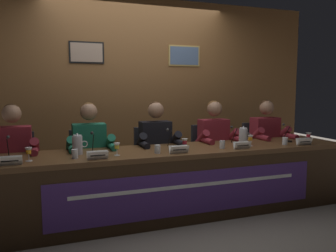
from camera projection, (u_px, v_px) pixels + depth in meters
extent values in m
plane|color=#70665B|center=(168.00, 214.00, 3.76)|extent=(12.00, 12.00, 0.00)
cube|color=brown|center=(137.00, 93.00, 4.81)|extent=(5.37, 0.12, 2.60)
cube|color=black|center=(87.00, 53.00, 4.45)|extent=(0.45, 0.02, 0.28)
cube|color=gray|center=(87.00, 52.00, 4.44)|extent=(0.41, 0.01, 0.24)
cube|color=tan|center=(184.00, 56.00, 4.92)|extent=(0.48, 0.02, 0.29)
cube|color=slate|center=(184.00, 56.00, 4.91)|extent=(0.44, 0.01, 0.25)
cube|color=brown|center=(168.00, 151.00, 3.68)|extent=(4.17, 0.75, 0.05)
cube|color=#342112|center=(180.00, 194.00, 3.39)|extent=(4.11, 0.04, 0.67)
cube|color=#342112|center=(317.00, 169.00, 4.42)|extent=(0.08, 0.67, 0.67)
cube|color=#4C2D7A|center=(192.00, 193.00, 3.42)|extent=(2.82, 0.01, 0.43)
cube|color=white|center=(193.00, 186.00, 3.40)|extent=(2.40, 0.00, 0.04)
cylinder|color=black|center=(17.00, 216.00, 3.68)|extent=(0.44, 0.44, 0.02)
cylinder|color=black|center=(16.00, 197.00, 3.65)|extent=(0.05, 0.05, 0.40)
cube|color=#232328|center=(15.00, 177.00, 3.63)|extent=(0.44, 0.44, 0.03)
cube|color=#232328|center=(16.00, 152.00, 3.79)|extent=(0.40, 0.05, 0.44)
cylinder|color=black|center=(2.00, 209.00, 3.29)|extent=(0.10, 0.10, 0.45)
cylinder|color=black|center=(25.00, 206.00, 3.36)|extent=(0.10, 0.10, 0.45)
cylinder|color=black|center=(2.00, 177.00, 3.40)|extent=(0.13, 0.34, 0.13)
cylinder|color=black|center=(24.00, 175.00, 3.47)|extent=(0.13, 0.34, 0.13)
cube|color=maroon|center=(14.00, 149.00, 3.57)|extent=(0.36, 0.20, 0.48)
sphere|color=#8E664C|center=(12.00, 114.00, 3.51)|extent=(0.19, 0.19, 0.19)
sphere|color=#331E0F|center=(12.00, 112.00, 3.52)|extent=(0.17, 0.17, 0.17)
cylinder|color=maroon|center=(35.00, 148.00, 3.54)|extent=(0.09, 0.30, 0.25)
cylinder|color=maroon|center=(35.00, 151.00, 3.40)|extent=(0.07, 0.24, 0.07)
cube|color=white|center=(10.00, 161.00, 2.90)|extent=(0.19, 0.03, 0.08)
cube|color=white|center=(10.00, 160.00, 2.93)|extent=(0.19, 0.03, 0.08)
cube|color=black|center=(10.00, 161.00, 2.89)|extent=(0.14, 0.01, 0.01)
cylinder|color=white|center=(29.00, 161.00, 3.08)|extent=(0.06, 0.06, 0.00)
cylinder|color=white|center=(29.00, 158.00, 3.08)|extent=(0.01, 0.01, 0.05)
cone|color=white|center=(29.00, 151.00, 3.07)|extent=(0.06, 0.06, 0.06)
cylinder|color=orange|center=(29.00, 152.00, 3.07)|extent=(0.04, 0.04, 0.04)
cylinder|color=black|center=(8.00, 160.00, 3.09)|extent=(0.06, 0.06, 0.02)
cylinder|color=black|center=(8.00, 148.00, 3.14)|extent=(0.01, 0.13, 0.18)
sphere|color=#2D2D2D|center=(8.00, 137.00, 3.19)|extent=(0.03, 0.03, 0.03)
cylinder|color=black|center=(91.00, 207.00, 3.94)|extent=(0.44, 0.44, 0.02)
cylinder|color=black|center=(90.00, 189.00, 3.92)|extent=(0.05, 0.05, 0.40)
cube|color=#232328|center=(90.00, 171.00, 3.89)|extent=(0.44, 0.44, 0.03)
cube|color=#232328|center=(87.00, 148.00, 4.05)|extent=(0.40, 0.05, 0.44)
cylinder|color=black|center=(85.00, 200.00, 3.56)|extent=(0.10, 0.10, 0.45)
cylinder|color=black|center=(104.00, 197.00, 3.62)|extent=(0.10, 0.10, 0.45)
cylinder|color=black|center=(82.00, 170.00, 3.67)|extent=(0.13, 0.34, 0.13)
cylinder|color=black|center=(101.00, 169.00, 3.73)|extent=(0.13, 0.34, 0.13)
cube|color=#196047|center=(89.00, 145.00, 3.83)|extent=(0.36, 0.20, 0.48)
sphere|color=#8E664C|center=(89.00, 112.00, 3.77)|extent=(0.19, 0.19, 0.19)
sphere|color=#593819|center=(88.00, 110.00, 3.78)|extent=(0.17, 0.17, 0.17)
cylinder|color=#196047|center=(70.00, 146.00, 3.66)|extent=(0.09, 0.30, 0.25)
cylinder|color=#196047|center=(110.00, 144.00, 3.81)|extent=(0.09, 0.30, 0.25)
cylinder|color=#196047|center=(72.00, 149.00, 3.52)|extent=(0.07, 0.24, 0.07)
cylinder|color=#196047|center=(112.00, 147.00, 3.66)|extent=(0.07, 0.24, 0.07)
cube|color=white|center=(98.00, 155.00, 3.14)|extent=(0.19, 0.03, 0.08)
cube|color=white|center=(97.00, 155.00, 3.17)|extent=(0.19, 0.03, 0.08)
cube|color=black|center=(98.00, 156.00, 3.13)|extent=(0.13, 0.01, 0.01)
cylinder|color=white|center=(117.00, 155.00, 3.34)|extent=(0.06, 0.06, 0.00)
cylinder|color=white|center=(117.00, 152.00, 3.34)|extent=(0.01, 0.01, 0.05)
cone|color=white|center=(117.00, 146.00, 3.33)|extent=(0.06, 0.06, 0.06)
cylinder|color=yellow|center=(117.00, 147.00, 3.33)|extent=(0.04, 0.04, 0.04)
cylinder|color=silver|center=(75.00, 154.00, 3.20)|extent=(0.06, 0.06, 0.08)
cylinder|color=silver|center=(75.00, 156.00, 3.20)|extent=(0.05, 0.05, 0.05)
cylinder|color=black|center=(94.00, 154.00, 3.38)|extent=(0.06, 0.06, 0.02)
cylinder|color=black|center=(93.00, 143.00, 3.43)|extent=(0.01, 0.13, 0.18)
sphere|color=#2D2D2D|center=(92.00, 133.00, 3.48)|extent=(0.03, 0.03, 0.03)
cylinder|color=black|center=(155.00, 200.00, 4.20)|extent=(0.44, 0.44, 0.02)
cylinder|color=black|center=(155.00, 183.00, 4.18)|extent=(0.05, 0.05, 0.40)
cube|color=#232328|center=(155.00, 166.00, 4.16)|extent=(0.44, 0.44, 0.03)
cube|color=#232328|center=(150.00, 144.00, 4.32)|extent=(0.40, 0.05, 0.44)
cylinder|color=black|center=(156.00, 192.00, 3.82)|extent=(0.10, 0.10, 0.45)
cylinder|color=black|center=(173.00, 190.00, 3.89)|extent=(0.10, 0.10, 0.45)
cylinder|color=black|center=(152.00, 165.00, 3.93)|extent=(0.13, 0.34, 0.13)
cylinder|color=black|center=(168.00, 163.00, 4.00)|extent=(0.13, 0.34, 0.13)
cube|color=black|center=(155.00, 141.00, 4.09)|extent=(0.36, 0.20, 0.48)
sphere|color=#8E664C|center=(156.00, 110.00, 4.03)|extent=(0.19, 0.19, 0.19)
sphere|color=#331E0F|center=(155.00, 109.00, 4.05)|extent=(0.17, 0.17, 0.17)
cylinder|color=black|center=(141.00, 142.00, 3.93)|extent=(0.09, 0.30, 0.25)
cylinder|color=black|center=(175.00, 140.00, 4.07)|extent=(0.09, 0.30, 0.25)
cylinder|color=black|center=(144.00, 145.00, 3.78)|extent=(0.07, 0.24, 0.07)
cylinder|color=black|center=(180.00, 143.00, 3.92)|extent=(0.07, 0.24, 0.07)
cube|color=white|center=(180.00, 150.00, 3.42)|extent=(0.20, 0.03, 0.08)
cube|color=white|center=(178.00, 149.00, 3.46)|extent=(0.20, 0.03, 0.08)
cube|color=black|center=(180.00, 150.00, 3.42)|extent=(0.14, 0.01, 0.01)
cylinder|color=white|center=(185.00, 150.00, 3.61)|extent=(0.06, 0.06, 0.00)
cylinder|color=white|center=(185.00, 147.00, 3.61)|extent=(0.01, 0.01, 0.05)
cone|color=white|center=(185.00, 142.00, 3.60)|extent=(0.06, 0.06, 0.06)
cylinder|color=#B21E2D|center=(185.00, 142.00, 3.60)|extent=(0.04, 0.04, 0.04)
cylinder|color=silver|center=(157.00, 149.00, 3.44)|extent=(0.06, 0.06, 0.08)
cylinder|color=silver|center=(157.00, 151.00, 3.45)|extent=(0.05, 0.05, 0.05)
cylinder|color=black|center=(172.00, 149.00, 3.64)|extent=(0.06, 0.06, 0.02)
cylinder|color=black|center=(170.00, 139.00, 3.68)|extent=(0.01, 0.13, 0.18)
sphere|color=#2D2D2D|center=(168.00, 130.00, 3.73)|extent=(0.03, 0.03, 0.03)
cylinder|color=black|center=(211.00, 193.00, 4.47)|extent=(0.44, 0.44, 0.02)
cylinder|color=black|center=(212.00, 177.00, 4.44)|extent=(0.05, 0.05, 0.40)
cube|color=#232328|center=(212.00, 161.00, 4.42)|extent=(0.44, 0.44, 0.03)
cube|color=#232328|center=(205.00, 141.00, 4.58)|extent=(0.40, 0.05, 0.44)
cylinder|color=black|center=(218.00, 185.00, 4.08)|extent=(0.10, 0.10, 0.45)
cylinder|color=black|center=(232.00, 183.00, 4.15)|extent=(0.10, 0.10, 0.45)
cylinder|color=black|center=(212.00, 160.00, 4.19)|extent=(0.13, 0.34, 0.13)
cylinder|color=black|center=(227.00, 159.00, 4.26)|extent=(0.13, 0.34, 0.13)
cube|color=maroon|center=(213.00, 138.00, 4.36)|extent=(0.36, 0.20, 0.48)
sphere|color=#8E664C|center=(215.00, 109.00, 4.30)|extent=(0.19, 0.19, 0.19)
sphere|color=#593819|center=(214.00, 107.00, 4.31)|extent=(0.17, 0.17, 0.17)
cylinder|color=maroon|center=(202.00, 139.00, 4.19)|extent=(0.09, 0.30, 0.25)
cylinder|color=maroon|center=(232.00, 137.00, 4.33)|extent=(0.09, 0.30, 0.25)
cylinder|color=maroon|center=(208.00, 141.00, 4.04)|extent=(0.07, 0.24, 0.07)
cylinder|color=maroon|center=(239.00, 139.00, 4.18)|extent=(0.07, 0.24, 0.07)
cube|color=white|center=(243.00, 145.00, 3.68)|extent=(0.19, 0.03, 0.08)
cube|color=white|center=(241.00, 145.00, 3.71)|extent=(0.19, 0.03, 0.08)
cube|color=black|center=(243.00, 146.00, 3.67)|extent=(0.14, 0.01, 0.01)
cylinder|color=white|center=(250.00, 146.00, 3.88)|extent=(0.06, 0.06, 0.00)
cylinder|color=white|center=(250.00, 143.00, 3.88)|extent=(0.01, 0.01, 0.05)
cone|color=white|center=(250.00, 138.00, 3.87)|extent=(0.06, 0.06, 0.06)
cylinder|color=orange|center=(250.00, 138.00, 3.87)|extent=(0.04, 0.04, 0.04)
cylinder|color=silver|center=(222.00, 144.00, 3.72)|extent=(0.06, 0.06, 0.08)
cylinder|color=silver|center=(222.00, 146.00, 3.73)|extent=(0.05, 0.05, 0.05)
cylinder|color=black|center=(237.00, 145.00, 3.89)|extent=(0.06, 0.06, 0.02)
cylinder|color=black|center=(234.00, 135.00, 3.94)|extent=(0.01, 0.13, 0.18)
sphere|color=#2D2D2D|center=(232.00, 127.00, 3.99)|extent=(0.03, 0.03, 0.03)
cylinder|color=black|center=(262.00, 187.00, 4.73)|extent=(0.44, 0.44, 0.02)
cylinder|color=black|center=(262.00, 172.00, 4.71)|extent=(0.05, 0.05, 0.40)
cube|color=#232328|center=(263.00, 157.00, 4.68)|extent=(0.44, 0.44, 0.03)
cube|color=#232328|center=(255.00, 138.00, 4.84)|extent=(0.40, 0.05, 0.44)
cylinder|color=black|center=(272.00, 179.00, 4.34)|extent=(0.10, 0.10, 0.45)
cylinder|color=black|center=(285.00, 178.00, 4.41)|extent=(0.10, 0.10, 0.45)
cylinder|color=black|center=(266.00, 156.00, 4.45)|extent=(0.13, 0.34, 0.13)
cylinder|color=black|center=(278.00, 155.00, 4.52)|extent=(0.13, 0.34, 0.13)
cube|color=maroon|center=(265.00, 135.00, 4.62)|extent=(0.36, 0.20, 0.48)
sphere|color=#8E664C|center=(267.00, 108.00, 4.56)|extent=(0.19, 0.19, 0.19)
sphere|color=#331E0F|center=(266.00, 106.00, 4.57)|extent=(0.17, 0.17, 0.17)
cylinder|color=maroon|center=(256.00, 135.00, 4.45)|extent=(0.09, 0.30, 0.25)
cylinder|color=maroon|center=(283.00, 134.00, 4.59)|extent=(0.09, 0.30, 0.25)
cylinder|color=maroon|center=(263.00, 138.00, 4.30)|extent=(0.07, 0.24, 0.07)
cylinder|color=maroon|center=(291.00, 136.00, 4.45)|extent=(0.07, 0.24, 0.07)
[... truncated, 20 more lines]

